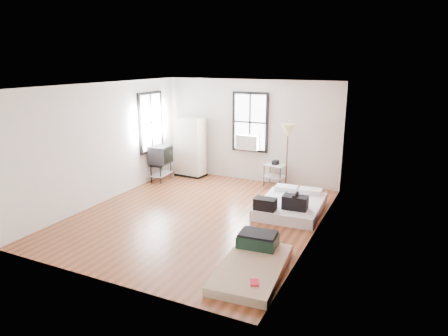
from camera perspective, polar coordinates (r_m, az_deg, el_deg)
The scene contains 8 objects.
ground at distance 8.83m, azimuth -3.60°, elevation -6.73°, with size 6.00×6.00×0.00m, color #5B3018.
room_shell at distance 8.55m, azimuth -1.25°, elevation 4.71°, with size 5.02×6.02×2.80m.
mattress_main at distance 9.08m, azimuth 9.44°, elevation -5.22°, with size 1.41×1.86×0.58m.
mattress_bare at distance 6.70m, azimuth 4.24°, elevation -13.10°, with size 1.11×1.89×0.39m.
wardrobe at distance 11.61m, azimuth -4.84°, elevation 3.01°, with size 0.91×0.57×1.72m.
side_table at distance 10.74m, azimuth 7.33°, elevation -0.12°, with size 0.59×0.50×0.71m.
floor_lamp at distance 10.34m, azimuth 9.12°, elevation 4.86°, with size 0.37×0.37×1.72m.
tv_stand at distance 11.23m, azimuth -9.04°, elevation 1.71°, with size 0.54×0.73×1.00m.
Camera 1 is at (4.00, -7.16, 3.28)m, focal length 32.00 mm.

